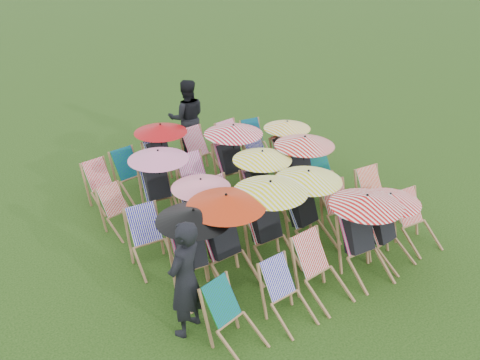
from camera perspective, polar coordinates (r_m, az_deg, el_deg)
ground at (r=10.08m, az=1.33°, el=-4.77°), size 100.00×100.00×0.00m
deckchair_0 at (r=7.35m, az=-0.58°, el=-14.58°), size 0.73×0.90×0.87m
deckchair_1 at (r=7.77m, az=5.17°, el=-12.06°), size 0.60×0.81×0.86m
deckchair_2 at (r=8.20m, az=8.82°, el=-9.49°), size 0.68×0.92×0.95m
deckchair_3 at (r=8.68m, az=13.21°, el=-5.71°), size 1.15×1.22×1.37m
deckchair_4 at (r=9.15m, az=15.66°, el=-4.84°), size 1.02×1.08×1.20m
deckchair_5 at (r=9.81m, az=18.40°, el=-4.21°), size 0.69×0.89×0.90m
deckchair_6 at (r=8.14m, az=-4.83°, el=-7.49°), size 1.14×1.21×1.36m
deckchair_7 at (r=8.30m, az=-1.25°, el=-6.16°), size 1.23×1.29×1.46m
deckchair_8 at (r=8.71m, az=3.33°, el=-4.51°), size 1.22×1.27×1.44m
deckchair_9 at (r=9.25m, az=7.40°, el=-2.95°), size 1.16×1.23×1.37m
deckchair_10 at (r=9.85m, az=10.80°, el=-3.15°), size 0.72×0.89×0.87m
deckchair_11 at (r=10.41m, az=14.52°, el=-1.70°), size 0.69×0.90×0.92m
deckchair_12 at (r=8.90m, az=-9.52°, el=-6.38°), size 0.71×0.93×0.94m
deckchair_13 at (r=9.25m, az=-4.04°, el=-3.38°), size 1.03×1.07×1.22m
deckchair_14 at (r=9.66m, az=-1.36°, el=-3.02°), size 0.71×0.93×0.95m
deckchair_15 at (r=10.03m, az=2.51°, el=-0.39°), size 1.11×1.15×1.31m
deckchair_16 at (r=10.53m, az=6.86°, el=1.07°), size 1.17×1.24×1.39m
deckchair_17 at (r=11.05m, az=8.94°, el=0.97°), size 0.76×1.00×1.03m
deckchair_18 at (r=9.94m, az=-12.66°, el=-3.24°), size 0.66×0.83×0.82m
deckchair_19 at (r=10.09m, az=-8.57°, el=-0.43°), size 1.13×1.21×1.34m
deckchair_20 at (r=10.46m, az=-4.35°, el=-0.43°), size 0.69×0.95×1.00m
deckchair_21 at (r=10.93m, az=-0.60°, el=2.37°), size 1.20×1.25×1.42m
deckchair_22 at (r=11.33m, az=2.73°, el=1.66°), size 0.71×0.91×0.91m
deckchair_23 at (r=11.75m, az=5.18°, el=3.49°), size 1.02×1.10×1.21m
deckchair_24 at (r=10.85m, az=-14.27°, el=-0.58°), size 0.66×0.86×0.87m
deckchair_25 at (r=11.09m, az=-11.32°, el=0.53°), size 0.70×0.91×0.92m
deckchair_26 at (r=11.35m, az=-8.19°, el=2.77°), size 1.11×1.18×1.32m
deckchair_27 at (r=11.82m, az=-4.06°, el=2.90°), size 0.72×0.95×0.97m
deckchair_28 at (r=12.17m, az=-0.32°, el=3.69°), size 0.74×0.96×0.97m
deckchair_29 at (r=12.58m, az=1.79°, el=4.20°), size 0.67×0.85×0.85m
person_left at (r=7.32m, az=-5.88°, el=-10.46°), size 0.76×0.66×1.76m
person_rear at (r=12.65m, az=-5.67°, el=6.61°), size 1.10×1.00×1.84m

